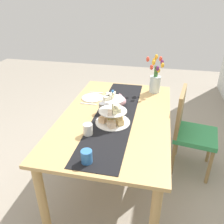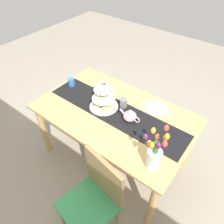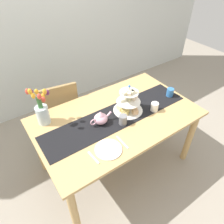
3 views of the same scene
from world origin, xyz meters
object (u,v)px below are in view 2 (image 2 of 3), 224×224
(tulip_vase, at_px, (155,154))
(dinner_plate_left, at_px, (156,108))
(dining_table, at_px, (114,119))
(knife_left, at_px, (144,103))
(mug_white_text, at_px, (97,89))
(chair_left, at_px, (94,197))
(tiered_cake_stand, at_px, (104,100))
(teapot, at_px, (130,116))
(mug_grey, at_px, (123,103))
(mug_orange, at_px, (71,82))
(fork_left, at_px, (169,114))

(tulip_vase, bearing_deg, dinner_plate_left, -63.75)
(dining_table, distance_m, knife_left, 0.37)
(tulip_vase, bearing_deg, mug_white_text, -25.56)
(dining_table, height_order, chair_left, chair_left)
(tiered_cake_stand, distance_m, teapot, 0.33)
(teapot, bearing_deg, dining_table, 0.00)
(mug_grey, bearing_deg, mug_white_text, -3.84)
(mug_white_text, bearing_deg, chair_left, 128.63)
(teapot, bearing_deg, chair_left, 101.58)
(dinner_plate_left, xyz_separation_m, knife_left, (0.14, 0.00, -0.00))
(tiered_cake_stand, distance_m, knife_left, 0.45)
(dinner_plate_left, height_order, mug_white_text, mug_white_text)
(tulip_vase, distance_m, mug_orange, 1.36)
(tiered_cake_stand, bearing_deg, mug_orange, -6.44)
(tiered_cake_stand, height_order, teapot, tiered_cake_stand)
(tulip_vase, height_order, mug_grey, tulip_vase)
(teapot, height_order, fork_left, teapot)
(teapot, height_order, tulip_vase, tulip_vase)
(tiered_cake_stand, bearing_deg, tulip_vase, 157.43)
(knife_left, xyz_separation_m, mug_orange, (0.85, 0.25, 0.04))
(tiered_cake_stand, height_order, dinner_plate_left, tiered_cake_stand)
(dining_table, height_order, mug_white_text, mug_white_text)
(tiered_cake_stand, distance_m, tulip_vase, 0.83)
(knife_left, xyz_separation_m, mug_white_text, (0.53, 0.16, 0.04))
(dinner_plate_left, xyz_separation_m, fork_left, (-0.14, 0.00, -0.00))
(mug_grey, bearing_deg, fork_left, -156.94)
(tulip_vase, bearing_deg, fork_left, -75.27)
(chair_left, distance_m, teapot, 0.80)
(tiered_cake_stand, relative_size, teapot, 1.28)
(fork_left, bearing_deg, mug_orange, 12.47)
(fork_left, bearing_deg, tulip_vase, 104.73)
(fork_left, relative_size, mug_white_text, 1.58)
(dining_table, height_order, mug_grey, mug_grey)
(fork_left, distance_m, mug_white_text, 0.83)
(knife_left, bearing_deg, mug_white_text, 16.89)
(tiered_cake_stand, relative_size, dinner_plate_left, 1.32)
(dining_table, height_order, mug_orange, mug_orange)
(mug_orange, bearing_deg, dinner_plate_left, -165.78)
(chair_left, distance_m, knife_left, 1.08)
(tiered_cake_stand, xyz_separation_m, mug_orange, (0.54, -0.06, -0.05))
(knife_left, distance_m, mug_orange, 0.89)
(mug_white_text, bearing_deg, fork_left, -168.92)
(mug_white_text, distance_m, mug_orange, 0.33)
(teapot, height_order, mug_white_text, teapot)
(chair_left, distance_m, mug_orange, 1.32)
(dining_table, bearing_deg, chair_left, 115.01)
(tulip_vase, relative_size, dinner_plate_left, 1.78)
(chair_left, distance_m, tulip_vase, 0.64)
(chair_left, xyz_separation_m, tiered_cake_stand, (0.48, -0.72, 0.35))
(mug_grey, bearing_deg, tulip_vase, 143.54)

